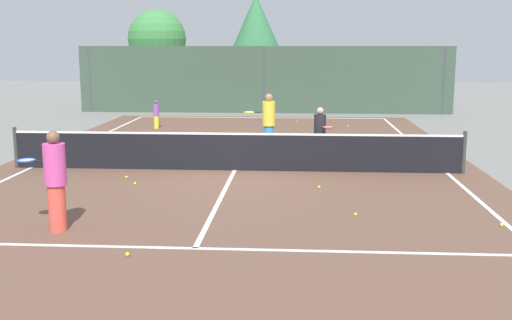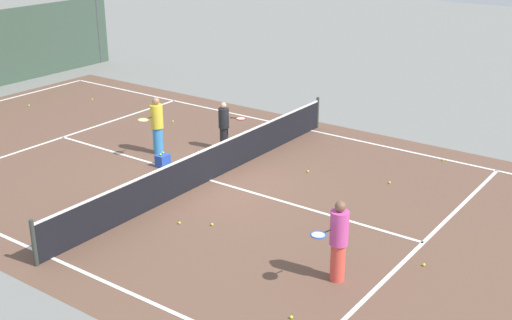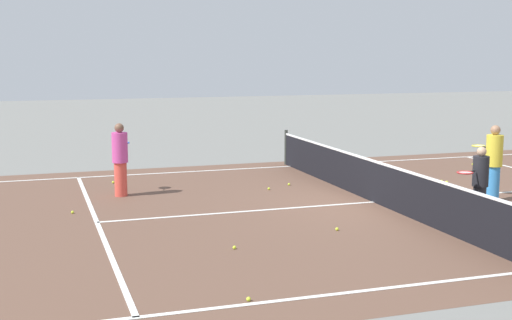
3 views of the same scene
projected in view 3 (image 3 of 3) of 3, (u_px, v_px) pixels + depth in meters
The scene contains 16 objects.
ground_plane at pixel (374, 202), 16.30m from camera, with size 80.00×80.00×0.00m, color slate.
court_surface at pixel (374, 202), 16.30m from camera, with size 13.00×25.00×0.01m.
tennis_net at pixel (374, 181), 16.22m from camera, with size 11.90×0.10×1.10m.
player_2 at pixel (480, 183), 14.43m from camera, with size 0.58×0.91×1.56m.
player_3 at pixel (120, 159), 16.89m from camera, with size 0.97×0.55×1.80m.
player_4 at pixel (493, 162), 16.28m from camera, with size 0.96×0.39×1.81m.
ball_crate at pixel (443, 190), 16.80m from camera, with size 0.38×0.30×0.43m.
tennis_ball_1 at pixel (249, 299), 9.78m from camera, with size 0.07×0.07×0.07m, color #CCE533.
tennis_ball_2 at pixel (234, 247), 12.38m from camera, with size 0.07×0.07×0.07m, color #CCE533.
tennis_ball_4 at pixel (72, 212), 15.13m from camera, with size 0.07×0.07×0.07m, color #CCE533.
tennis_ball_5 at pixel (473, 164), 21.71m from camera, with size 0.07×0.07×0.07m, color #CCE533.
tennis_ball_7 at pixel (113, 182), 18.65m from camera, with size 0.07×0.07×0.07m, color #CCE533.
tennis_ball_9 at pixel (269, 189), 17.77m from camera, with size 0.07×0.07×0.07m, color #CCE533.
tennis_ball_10 at pixel (502, 240), 12.85m from camera, with size 0.07×0.07×0.07m, color #CCE533.
tennis_ball_11 at pixel (337, 229), 13.68m from camera, with size 0.07×0.07×0.07m, color #CCE533.
tennis_ball_12 at pixel (289, 184), 18.36m from camera, with size 0.07×0.07×0.07m, color #CCE533.
Camera 3 is at (14.30, -7.61, 3.47)m, focal length 48.54 mm.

